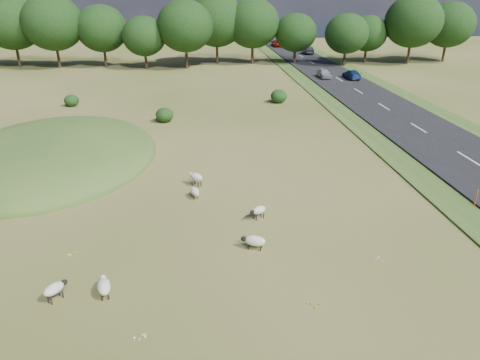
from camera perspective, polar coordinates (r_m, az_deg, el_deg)
The scene contains 17 objects.
ground at distance 42.41m, azimuth -4.87°, elevation 7.42°, with size 160.00×160.00×0.00m, color #425319.
mound at distance 36.68m, azimuth -23.69°, elevation 2.75°, with size 16.00×20.00×4.00m, color #33561E.
road at distance 55.92m, azimuth 16.22°, elevation 10.76°, with size 8.00×150.00×0.25m, color black.
treeline at distance 76.30m, azimuth -6.49°, elevation 19.74°, with size 96.28×14.66×11.70m.
shrubs at distance 47.90m, azimuth -6.70°, elevation 10.18°, with size 25.31×9.08×1.55m.
marker_post at distance 29.26m, azimuth 28.94°, elevation -2.20°, with size 0.06×0.06×1.20m, color #D8590C.
sheep_0 at distance 21.78m, azimuth 1.92°, elevation -8.09°, with size 1.33×0.87×0.74m.
sheep_1 at distance 20.08m, azimuth -23.50°, elevation -13.16°, with size 0.98×1.08×0.81m.
sheep_2 at distance 28.67m, azimuth -5.91°, elevation 0.41°, with size 1.12×1.17×0.89m.
sheep_3 at distance 24.44m, azimuth 2.47°, elevation -4.07°, with size 1.10×0.86×0.78m.
sheep_4 at distance 19.69m, azimuth -17.69°, elevation -13.33°, with size 0.78×1.32×0.73m.
sheep_5 at distance 27.09m, azimuth -6.05°, elevation -1.54°, with size 0.72×1.19×0.66m.
car_0 at distance 65.65m, azimuth 11.16°, elevation 13.79°, with size 1.52×3.78×1.29m, color #B0B2B8.
car_3 at distance 65.86m, azimuth 14.68°, elevation 13.48°, with size 1.73×4.25×1.23m, color navy.
car_4 at distance 111.90m, azimuth 6.20°, elevation 18.15°, with size 1.84×4.53×1.31m, color maroon.
car_5 at distance 90.74m, azimuth 9.02°, elevation 16.70°, with size 1.51×4.34×1.43m, color black.
car_6 at distance 102.74m, azimuth 5.01°, elevation 17.69°, with size 2.22×4.82×1.34m, color maroon.
Camera 1 is at (-0.44, -20.67, 12.03)m, focal length 32.00 mm.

